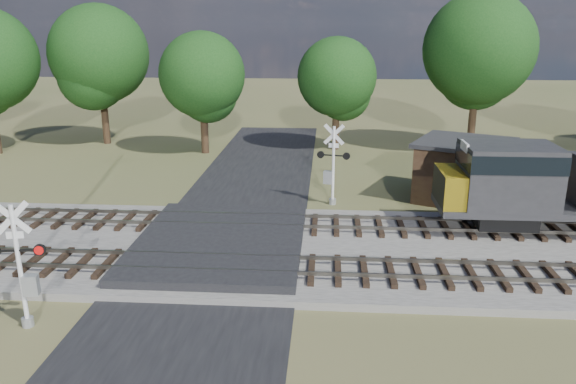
{
  "coord_description": "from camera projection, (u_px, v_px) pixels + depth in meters",
  "views": [
    {
      "loc": [
        4.49,
        -21.64,
        9.36
      ],
      "look_at": [
        2.81,
        2.0,
        2.25
      ],
      "focal_mm": 35.0,
      "sensor_mm": 36.0,
      "label": 1
    }
  ],
  "objects": [
    {
      "name": "track_near",
      "position": [
        289.0,
        268.0,
        21.43
      ],
      "size": [
        140.0,
        2.6,
        0.33
      ],
      "color": "black",
      "rests_on": "ballast_bed"
    },
    {
      "name": "crossing_panel",
      "position": [
        220.0,
        244.0,
        24.06
      ],
      "size": [
        7.0,
        9.0,
        0.62
      ],
      "primitive_type": "cube",
      "color": "#262628",
      "rests_on": "ground"
    },
    {
      "name": "treeline",
      "position": [
        395.0,
        60.0,
        40.64
      ],
      "size": [
        81.0,
        11.78,
        11.8
      ],
      "color": "black",
      "rests_on": "ground"
    },
    {
      "name": "track_far",
      "position": [
        296.0,
        224.0,
        26.21
      ],
      "size": [
        140.0,
        2.6,
        0.33
      ],
      "color": "black",
      "rests_on": "ballast_bed"
    },
    {
      "name": "equipment_shed",
      "position": [
        463.0,
        170.0,
        30.76
      ],
      "size": [
        6.45,
        6.45,
        3.31
      ],
      "rotation": [
        0.0,
        0.0,
        -0.43
      ],
      "color": "#3E281A",
      "rests_on": "ground"
    },
    {
      "name": "ground",
      "position": [
        218.0,
        255.0,
        23.67
      ],
      "size": [
        160.0,
        160.0,
        0.0
      ],
      "primitive_type": "plane",
      "color": "#4B552D",
      "rests_on": "ground"
    },
    {
      "name": "ballast_bed",
      "position": [
        457.0,
        254.0,
        23.43
      ],
      "size": [
        140.0,
        10.0,
        0.3
      ],
      "primitive_type": "cube",
      "color": "gray",
      "rests_on": "ground"
    },
    {
      "name": "crossing_signal_near",
      "position": [
        24.0,
        276.0,
        17.62
      ],
      "size": [
        1.7,
        0.44,
        4.26
      ],
      "rotation": [
        0.0,
        0.0,
        0.18
      ],
      "color": "silver",
      "rests_on": "ground"
    },
    {
      "name": "road",
      "position": [
        218.0,
        254.0,
        23.66
      ],
      "size": [
        7.0,
        60.0,
        0.08
      ],
      "primitive_type": "cube",
      "color": "black",
      "rests_on": "ground"
    },
    {
      "name": "crossing_signal_far",
      "position": [
        331.0,
        172.0,
        29.88
      ],
      "size": [
        1.75,
        0.47,
        4.38
      ],
      "rotation": [
        0.0,
        0.0,
        2.95
      ],
      "color": "silver",
      "rests_on": "ground"
    }
  ]
}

